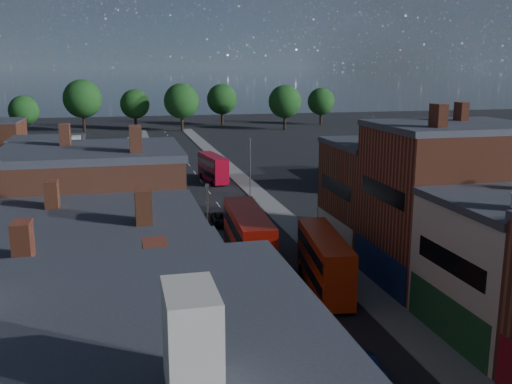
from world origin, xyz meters
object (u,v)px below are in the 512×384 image
bus_1 (324,260)px  car_1 (366,367)px  car_3 (253,207)px  bus_0 (248,238)px  ped_1 (228,317)px  bus_2 (213,167)px  ped_3 (353,268)px  car_2 (222,219)px

bus_1 → car_1: bearing=-91.9°
bus_1 → car_3: size_ratio=2.32×
bus_0 → ped_1: (-4.03, -11.81, -1.74)m
bus_1 → car_1: bus_1 is taller
bus_0 → ped_1: size_ratio=6.24×
bus_2 → ped_3: (4.73, -44.75, -1.23)m
car_2 → ped_3: ped_3 is taller
car_1 → ped_1: (-6.73, 7.37, 0.51)m
bus_2 → ped_3: size_ratio=5.45×
ped_1 → ped_3: ped_1 is taller
ped_3 → car_3: bearing=2.2°
car_1 → car_3: size_ratio=0.77×
car_2 → bus_2: bearing=84.6°
car_1 → ped_1: bearing=126.7°
bus_2 → car_2: (-3.01, -25.18, -1.60)m
bus_1 → car_2: 21.70m
bus_2 → car_3: bearing=-92.7°
bus_1 → ped_1: size_ratio=5.52×
car_1 → car_2: (-2.40, 34.21, 0.06)m
bus_1 → ped_3: bus_1 is taller
bus_2 → ped_3: 45.02m
bus_2 → bus_0: bearing=-102.4°
car_3 → ped_3: bearing=-83.6°
bus_0 → ped_1: bus_0 is taller
bus_2 → car_1: size_ratio=2.73×
car_2 → ped_1: ped_1 is taller
ped_1 → ped_3: size_ratio=1.09×
ped_1 → car_3: bearing=-129.6°
bus_0 → bus_2: bus_0 is taller
car_1 → ped_3: size_ratio=1.99×
bus_1 → car_3: (0.20, 25.90, -1.81)m
bus_0 → bus_1: size_ratio=1.13×
car_1 → ped_3: ped_3 is taller
bus_1 → car_1: 13.38m
bus_2 → bus_1: bearing=-95.7°
bus_0 → car_3: bus_0 is taller
bus_0 → ped_3: size_ratio=6.80×
car_2 → car_3: (4.76, 4.76, 0.03)m
car_2 → car_3: size_ratio=1.00×
bus_0 → bus_1: (4.86, -6.12, -0.35)m
ped_3 → bus_0: bearing=55.7°
car_1 → ped_3: (5.34, 14.64, 0.43)m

